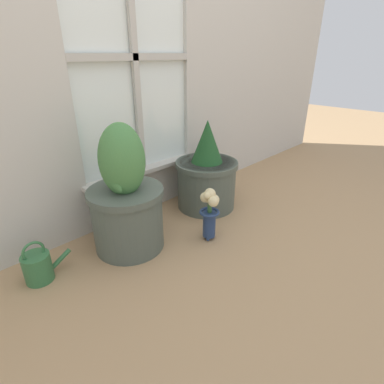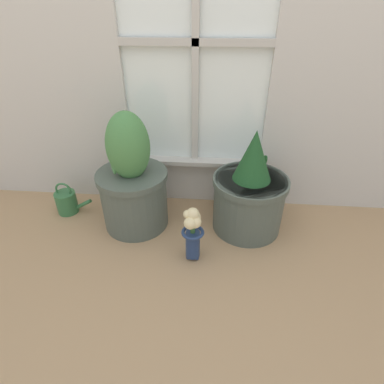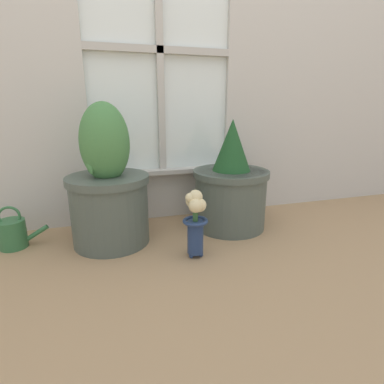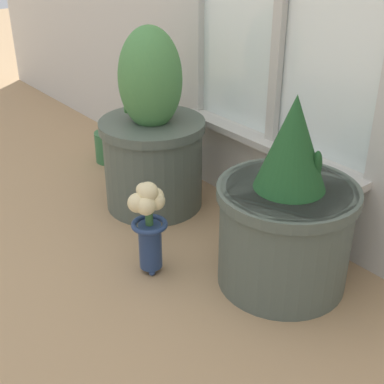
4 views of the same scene
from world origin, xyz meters
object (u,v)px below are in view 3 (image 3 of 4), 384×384
Objects in this scene: flower_vase at (195,217)px; watering_can at (13,233)px; potted_plant_right at (231,187)px; potted_plant_left at (108,190)px.

flower_vase is 1.40× the size of watering_can.
watering_can is at bearing 157.50° from flower_vase.
flower_vase is 0.84m from watering_can.
flower_vase reaches higher than watering_can.
potted_plant_right is at bearing 44.49° from flower_vase.
potted_plant_left is 3.03× the size of watering_can.
watering_can is at bearing 177.39° from potted_plant_right.
watering_can is (-0.43, 0.07, -0.19)m from potted_plant_left.
flower_vase is (0.34, -0.25, -0.08)m from potted_plant_left.
flower_vase is at bearing -36.62° from potted_plant_left.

